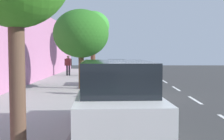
# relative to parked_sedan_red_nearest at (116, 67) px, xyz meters

# --- Properties ---
(ground) EXTENTS (66.31, 66.31, 0.00)m
(ground) POSITION_rel_parked_sedan_red_nearest_xyz_m (-0.85, 13.25, -0.75)
(ground) COLOR #363636
(sidewalk) EXTENTS (4.34, 41.45, 0.16)m
(sidewalk) POSITION_rel_parked_sedan_red_nearest_xyz_m (3.38, 13.25, -0.67)
(sidewalk) COLOR #969891
(sidewalk) RESTS_ON ground
(curb_edge) EXTENTS (0.16, 41.45, 0.16)m
(curb_edge) POSITION_rel_parked_sedan_red_nearest_xyz_m (1.13, 13.25, -0.67)
(curb_edge) COLOR gray
(curb_edge) RESTS_ON ground
(lane_stripe_centre) EXTENTS (0.14, 40.00, 0.01)m
(lane_stripe_centre) POSITION_rel_parked_sedan_red_nearest_xyz_m (-3.62, 12.53, -0.75)
(lane_stripe_centre) COLOR white
(lane_stripe_centre) RESTS_ON ground
(lane_stripe_bike_edge) EXTENTS (0.12, 41.45, 0.01)m
(lane_stripe_bike_edge) POSITION_rel_parked_sedan_red_nearest_xyz_m (-0.34, 13.25, -0.75)
(lane_stripe_bike_edge) COLOR white
(lane_stripe_bike_edge) RESTS_ON ground
(building_facade) EXTENTS (0.50, 41.45, 5.11)m
(building_facade) POSITION_rel_parked_sedan_red_nearest_xyz_m (5.80, 13.25, 1.80)
(building_facade) COLOR #AF6F97
(building_facade) RESTS_ON ground
(parked_sedan_red_nearest) EXTENTS (2.01, 4.48, 1.52)m
(parked_sedan_red_nearest) POSITION_rel_parked_sedan_red_nearest_xyz_m (0.00, 0.00, 0.00)
(parked_sedan_red_nearest) COLOR maroon
(parked_sedan_red_nearest) RESTS_ON ground
(parked_sedan_dark_blue_second) EXTENTS (2.06, 4.51, 1.52)m
(parked_sedan_dark_blue_second) POSITION_rel_parked_sedan_red_nearest_xyz_m (0.14, 9.92, 0.00)
(parked_sedan_dark_blue_second) COLOR navy
(parked_sedan_dark_blue_second) RESTS_ON ground
(parked_suv_white_mid) EXTENTS (2.20, 4.81, 1.99)m
(parked_suv_white_mid) POSITION_rel_parked_sedan_red_nearest_xyz_m (0.03, 20.60, 0.27)
(parked_suv_white_mid) COLOR white
(parked_suv_white_mid) RESTS_ON ground
(bicycle_at_curb) EXTENTS (1.30, 1.18, 0.73)m
(bicycle_at_curb) POSITION_rel_parked_sedan_red_nearest_xyz_m (0.67, 14.41, -0.39)
(bicycle_at_curb) COLOR black
(bicycle_at_curb) RESTS_ON ground
(cyclist_with_backpack) EXTENTS (0.55, 0.53, 1.68)m
(cyclist_with_backpack) POSITION_rel_parked_sedan_red_nearest_xyz_m (0.88, 13.98, 0.27)
(cyclist_with_backpack) COLOR #C6B284
(cyclist_with_backpack) RESTS_ON ground
(street_tree_near_cyclist) EXTENTS (2.79, 2.79, 5.53)m
(street_tree_near_cyclist) POSITION_rel_parked_sedan_red_nearest_xyz_m (1.99, 3.18, 3.61)
(street_tree_near_cyclist) COLOR brown
(street_tree_near_cyclist) RESTS_ON sidewalk
(street_tree_mid_block) EXTENTS (3.10, 3.10, 4.44)m
(street_tree_mid_block) POSITION_rel_parked_sedan_red_nearest_xyz_m (1.99, 11.67, 2.48)
(street_tree_mid_block) COLOR #483B22
(street_tree_mid_block) RESTS_ON sidewalk
(pedestrian_on_phone) EXTENTS (0.62, 0.25, 1.74)m
(pedestrian_on_phone) POSITION_rel_parked_sedan_red_nearest_xyz_m (4.20, 2.73, 0.40)
(pedestrian_on_phone) COLOR black
(pedestrian_on_phone) RESTS_ON sidewalk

